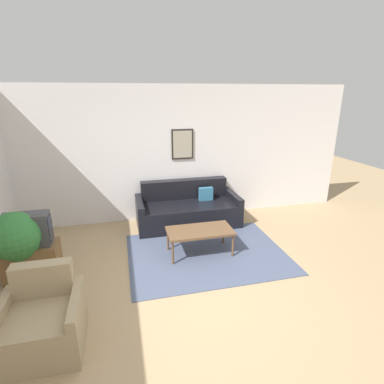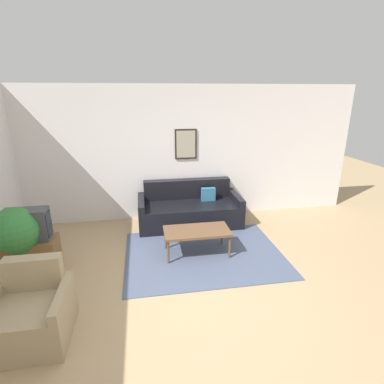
% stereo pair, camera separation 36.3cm
% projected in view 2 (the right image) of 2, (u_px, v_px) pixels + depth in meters
% --- Properties ---
extents(ground_plane, '(16.00, 16.00, 0.00)m').
position_uv_depth(ground_plane, '(187.00, 301.00, 3.84)').
color(ground_plane, tan).
extents(area_rug, '(2.54, 1.91, 0.01)m').
position_uv_depth(area_rug, '(204.00, 254.00, 4.94)').
color(area_rug, '#4C5670').
rests_on(area_rug, ground_plane).
extents(wall_back, '(8.00, 0.09, 2.70)m').
position_uv_depth(wall_back, '(166.00, 154.00, 6.06)').
color(wall_back, silver).
rests_on(wall_back, ground_plane).
extents(couch, '(2.01, 0.90, 0.85)m').
position_uv_depth(couch, '(189.00, 210.00, 6.01)').
color(couch, black).
rests_on(couch, ground_plane).
extents(coffee_table, '(1.06, 0.54, 0.43)m').
position_uv_depth(coffee_table, '(197.00, 232.00, 4.83)').
color(coffee_table, brown).
rests_on(coffee_table, ground_plane).
extents(tv_stand, '(0.72, 0.41, 0.51)m').
position_uv_depth(tv_stand, '(32.00, 255.00, 4.42)').
color(tv_stand, brown).
rests_on(tv_stand, ground_plane).
extents(tv, '(0.61, 0.28, 0.47)m').
position_uv_depth(tv, '(27.00, 225.00, 4.27)').
color(tv, '#424247').
rests_on(tv, tv_stand).
extents(armchair, '(0.79, 0.76, 0.82)m').
position_uv_depth(armchair, '(31.00, 315.00, 3.18)').
color(armchair, tan).
rests_on(armchair, ground_plane).
extents(potted_plant_tall, '(0.64, 0.64, 1.06)m').
position_uv_depth(potted_plant_tall, '(15.00, 234.00, 4.13)').
color(potted_plant_tall, slate).
rests_on(potted_plant_tall, ground_plane).
extents(potted_plant_by_window, '(0.39, 0.39, 0.64)m').
position_uv_depth(potted_plant_by_window, '(15.00, 238.00, 4.70)').
color(potted_plant_by_window, beige).
rests_on(potted_plant_by_window, ground_plane).
extents(potted_plant_small, '(0.57, 0.57, 0.91)m').
position_uv_depth(potted_plant_small, '(19.00, 237.00, 4.23)').
color(potted_plant_small, '#935638').
rests_on(potted_plant_small, ground_plane).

